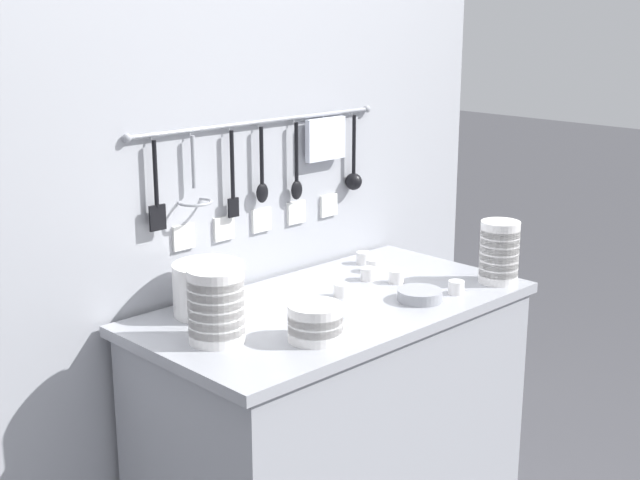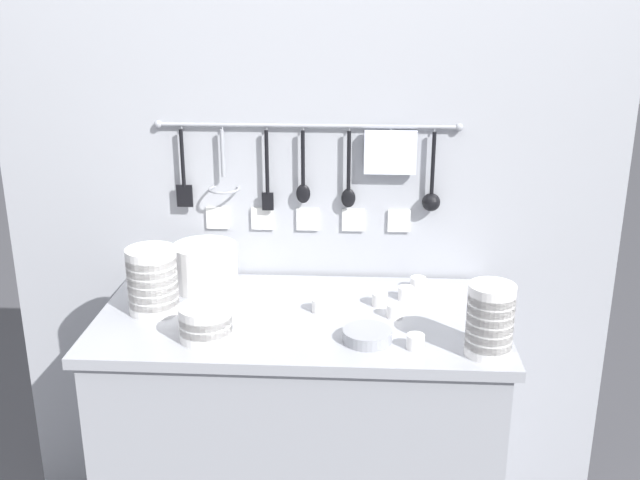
# 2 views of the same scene
# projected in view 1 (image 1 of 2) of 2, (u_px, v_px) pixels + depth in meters

# --- Properties ---
(counter) EXTENTS (1.15, 0.60, 0.88)m
(counter) POSITION_uv_depth(u_px,v_px,m) (334.00, 444.00, 2.63)
(counter) COLOR #9EA0A8
(counter) RESTS_ON ground
(back_wall) EXTENTS (1.95, 0.11, 1.82)m
(back_wall) POSITION_uv_depth(u_px,v_px,m) (257.00, 267.00, 2.74)
(back_wall) COLOR #A8AAB2
(back_wall) RESTS_ON ground
(bowl_stack_nested_right) EXTENTS (0.14, 0.14, 0.09)m
(bowl_stack_nested_right) POSITION_uv_depth(u_px,v_px,m) (315.00, 322.00, 2.23)
(bowl_stack_nested_right) COLOR white
(bowl_stack_nested_right) RESTS_ON counter
(bowl_stack_short_front) EXTENTS (0.12, 0.12, 0.19)m
(bowl_stack_short_front) POSITION_uv_depth(u_px,v_px,m) (499.00, 252.00, 2.68)
(bowl_stack_short_front) COLOR white
(bowl_stack_short_front) RESTS_ON counter
(bowl_stack_back_corner) EXTENTS (0.14, 0.14, 0.19)m
(bowl_stack_back_corner) POSITION_uv_depth(u_px,v_px,m) (216.00, 305.00, 2.21)
(bowl_stack_back_corner) COLOR white
(bowl_stack_back_corner) RESTS_ON counter
(plate_stack) EXTENTS (0.19, 0.19, 0.14)m
(plate_stack) POSITION_uv_depth(u_px,v_px,m) (209.00, 289.00, 2.41)
(plate_stack) COLOR white
(plate_stack) RESTS_ON counter
(steel_mixing_bowl) EXTENTS (0.13, 0.13, 0.03)m
(steel_mixing_bowl) POSITION_uv_depth(u_px,v_px,m) (420.00, 295.00, 2.53)
(steel_mixing_bowl) COLOR #93969E
(steel_mixing_bowl) RESTS_ON counter
(cup_beside_plates) EXTENTS (0.05, 0.05, 0.04)m
(cup_beside_plates) POSITION_uv_depth(u_px,v_px,m) (342.00, 290.00, 2.56)
(cup_beside_plates) COLOR white
(cup_beside_plates) RESTS_ON counter
(cup_by_caddy) EXTENTS (0.05, 0.05, 0.04)m
(cup_by_caddy) POSITION_uv_depth(u_px,v_px,m) (456.00, 287.00, 2.59)
(cup_by_caddy) COLOR white
(cup_by_caddy) RESTS_ON counter
(cup_mid_row) EXTENTS (0.05, 0.05, 0.04)m
(cup_mid_row) POSITION_uv_depth(u_px,v_px,m) (396.00, 277.00, 2.69)
(cup_mid_row) COLOR white
(cup_mid_row) RESTS_ON counter
(cup_front_left) EXTENTS (0.05, 0.05, 0.04)m
(cup_front_left) POSITION_uv_depth(u_px,v_px,m) (364.00, 258.00, 2.89)
(cup_front_left) COLOR white
(cup_front_left) RESTS_ON counter
(cup_back_left) EXTENTS (0.05, 0.05, 0.04)m
(cup_back_left) POSITION_uv_depth(u_px,v_px,m) (368.00, 274.00, 2.72)
(cup_back_left) COLOR white
(cup_back_left) RESTS_ON counter
(cup_back_right) EXTENTS (0.05, 0.05, 0.04)m
(cup_back_right) POSITION_uv_depth(u_px,v_px,m) (373.00, 265.00, 2.80)
(cup_back_right) COLOR white
(cup_back_right) RESTS_ON counter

